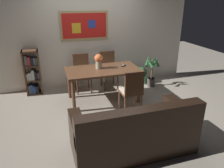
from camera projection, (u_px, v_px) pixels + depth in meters
name	position (u px, v px, depth m)	size (l,w,h in m)	color
ground_plane	(108.00, 108.00, 4.58)	(12.00, 12.00, 0.00)	gray
wall_back_with_painting	(91.00, 35.00, 5.43)	(5.20, 0.14, 2.60)	silver
dining_table	(103.00, 73.00, 4.69)	(1.58, 0.86, 0.74)	brown
dining_chair_far_right	(108.00, 67.00, 5.50)	(0.40, 0.41, 0.91)	brown
dining_chair_near_right	(132.00, 89.00, 4.16)	(0.40, 0.41, 0.91)	brown
dining_chair_far_left	(82.00, 70.00, 5.27)	(0.40, 0.41, 0.91)	brown
leather_couch	(134.00, 133.00, 3.19)	(1.80, 0.84, 0.84)	black
bookshelf	(32.00, 73.00, 5.08)	(0.36, 0.28, 1.07)	brown
potted_ivy	(141.00, 75.00, 5.85)	(0.29, 0.30, 0.45)	#B2ADA3
potted_palm	(152.00, 72.00, 5.56)	(0.40, 0.41, 0.84)	#4C4742
flower_vase	(99.00, 60.00, 4.64)	(0.20, 0.20, 0.32)	tan
tv_remote	(123.00, 66.00, 4.86)	(0.14, 0.14, 0.02)	black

